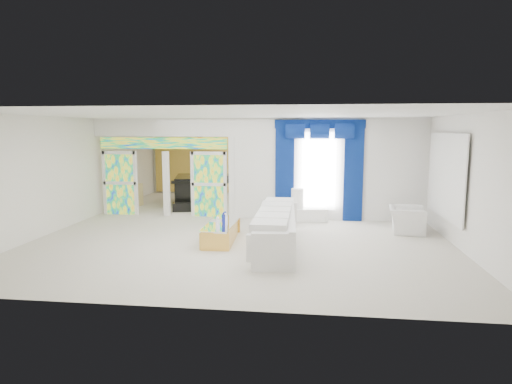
# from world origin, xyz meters

# --- Properties ---
(floor) EXTENTS (12.00, 12.00, 0.00)m
(floor) POSITION_xyz_m (0.00, 0.00, 0.00)
(floor) COLOR #B7AF9E
(floor) RESTS_ON ground
(dividing_wall) EXTENTS (5.70, 0.18, 3.00)m
(dividing_wall) POSITION_xyz_m (2.15, 1.00, 1.50)
(dividing_wall) COLOR white
(dividing_wall) RESTS_ON ground
(dividing_header) EXTENTS (4.30, 0.18, 0.55)m
(dividing_header) POSITION_xyz_m (-2.85, 1.00, 2.73)
(dividing_header) COLOR white
(dividing_header) RESTS_ON dividing_wall
(stained_panel_left) EXTENTS (0.95, 0.04, 2.00)m
(stained_panel_left) POSITION_xyz_m (-4.28, 1.00, 1.00)
(stained_panel_left) COLOR #994C3F
(stained_panel_left) RESTS_ON ground
(stained_panel_right) EXTENTS (0.95, 0.04, 2.00)m
(stained_panel_right) POSITION_xyz_m (-1.42, 1.00, 1.00)
(stained_panel_right) COLOR #994C3F
(stained_panel_right) RESTS_ON ground
(stained_transom) EXTENTS (4.00, 0.05, 0.35)m
(stained_transom) POSITION_xyz_m (-2.85, 1.00, 2.25)
(stained_transom) COLOR #994C3F
(stained_transom) RESTS_ON dividing_header
(window_pane) EXTENTS (1.00, 0.02, 2.30)m
(window_pane) POSITION_xyz_m (1.90, 0.90, 1.45)
(window_pane) COLOR white
(window_pane) RESTS_ON dividing_wall
(blue_drape_left) EXTENTS (0.55, 0.10, 2.80)m
(blue_drape_left) POSITION_xyz_m (0.90, 0.87, 1.40)
(blue_drape_left) COLOR #030941
(blue_drape_left) RESTS_ON ground
(blue_drape_right) EXTENTS (0.55, 0.10, 2.80)m
(blue_drape_right) POSITION_xyz_m (2.90, 0.87, 1.40)
(blue_drape_right) COLOR #030941
(blue_drape_right) RESTS_ON ground
(blue_pelmet) EXTENTS (2.60, 0.12, 0.25)m
(blue_pelmet) POSITION_xyz_m (1.90, 0.87, 2.82)
(blue_pelmet) COLOR #030941
(blue_pelmet) RESTS_ON dividing_wall
(wall_mirror) EXTENTS (0.04, 2.70, 1.90)m
(wall_mirror) POSITION_xyz_m (4.94, -1.00, 1.55)
(wall_mirror) COLOR white
(wall_mirror) RESTS_ON ground
(gold_curtains) EXTENTS (9.70, 0.12, 2.90)m
(gold_curtains) POSITION_xyz_m (0.00, 5.90, 1.50)
(gold_curtains) COLOR #AC8D29
(gold_curtains) RESTS_ON ground
(white_sofa) EXTENTS (1.03, 3.95, 0.74)m
(white_sofa) POSITION_xyz_m (0.90, -2.23, 0.37)
(white_sofa) COLOR silver
(white_sofa) RESTS_ON ground
(coffee_table) EXTENTS (0.73, 1.93, 0.42)m
(coffee_table) POSITION_xyz_m (-0.45, -1.93, 0.21)
(coffee_table) COLOR gold
(coffee_table) RESTS_ON ground
(console_table) EXTENTS (1.18, 0.51, 0.38)m
(console_table) POSITION_xyz_m (1.59, 0.61, 0.19)
(console_table) COLOR white
(console_table) RESTS_ON ground
(table_lamp) EXTENTS (0.36, 0.36, 0.58)m
(table_lamp) POSITION_xyz_m (1.29, 0.61, 0.67)
(table_lamp) COLOR white
(table_lamp) RESTS_ON console_table
(armchair) EXTENTS (1.02, 1.13, 0.66)m
(armchair) POSITION_xyz_m (4.16, -0.46, 0.33)
(armchair) COLOR silver
(armchair) RESTS_ON ground
(grand_piano) EXTENTS (1.91, 2.27, 1.00)m
(grand_piano) POSITION_xyz_m (-2.39, 3.36, 0.50)
(grand_piano) COLOR black
(grand_piano) RESTS_ON ground
(piano_bench) EXTENTS (0.90, 0.51, 0.28)m
(piano_bench) POSITION_xyz_m (-2.39, 1.76, 0.14)
(piano_bench) COLOR black
(piano_bench) RESTS_ON ground
(tv_console) EXTENTS (0.63, 0.60, 0.78)m
(tv_console) POSITION_xyz_m (-4.54, 2.58, 0.39)
(tv_console) COLOR #A47A52
(tv_console) RESTS_ON ground
(chandelier) EXTENTS (0.60, 0.60, 0.60)m
(chandelier) POSITION_xyz_m (-2.30, 3.40, 2.65)
(chandelier) COLOR gold
(chandelier) RESTS_ON ceiling
(decanters) EXTENTS (0.19, 0.86, 0.24)m
(decanters) POSITION_xyz_m (-0.43, -1.87, 0.51)
(decanters) COLOR navy
(decanters) RESTS_ON coffee_table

